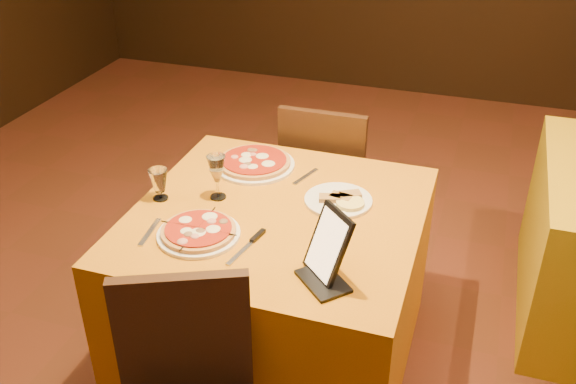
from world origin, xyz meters
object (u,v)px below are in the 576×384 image
(main_table, at_px, (278,288))
(pizza_far, at_px, (254,163))
(wine_glass, at_px, (217,177))
(pizza_near, at_px, (199,232))
(water_glass, at_px, (159,185))
(chair_main_far, at_px, (330,180))
(tablet, at_px, (328,244))

(main_table, xyz_separation_m, pizza_far, (-0.22, 0.32, 0.39))
(main_table, distance_m, wine_glass, 0.54)
(pizza_near, relative_size, water_glass, 2.34)
(pizza_near, bearing_deg, chair_main_far, 78.42)
(pizza_far, bearing_deg, chair_main_far, 66.39)
(main_table, bearing_deg, chair_main_far, 90.00)
(water_glass, height_order, tablet, tablet)
(pizza_far, relative_size, water_glass, 2.71)
(main_table, height_order, pizza_far, pizza_far)
(chair_main_far, xyz_separation_m, pizza_near, (-0.22, -1.07, 0.31))
(wine_glass, bearing_deg, water_glass, -159.29)
(wine_glass, distance_m, tablet, 0.65)
(chair_main_far, distance_m, pizza_near, 1.13)
(pizza_far, xyz_separation_m, water_glass, (-0.26, -0.38, 0.05))
(main_table, height_order, wine_glass, wine_glass)
(chair_main_far, relative_size, pizza_far, 2.58)
(main_table, xyz_separation_m, tablet, (0.28, -0.31, 0.49))
(chair_main_far, bearing_deg, pizza_near, 78.30)
(main_table, distance_m, chair_main_far, 0.83)
(main_table, height_order, tablet, tablet)
(pizza_near, bearing_deg, water_glass, 143.20)
(pizza_far, xyz_separation_m, wine_glass, (-0.04, -0.29, 0.08))
(wine_glass, height_order, water_glass, wine_glass)
(pizza_near, height_order, tablet, tablet)
(wine_glass, height_order, tablet, tablet)
(pizza_near, relative_size, wine_glass, 1.60)
(pizza_far, bearing_deg, tablet, -51.80)
(pizza_near, xyz_separation_m, pizza_far, (0.00, 0.57, 0.00))
(wine_glass, relative_size, tablet, 0.78)
(main_table, xyz_separation_m, water_glass, (-0.48, -0.05, 0.44))
(main_table, relative_size, chair_main_far, 1.21)
(pizza_near, bearing_deg, tablet, -8.11)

